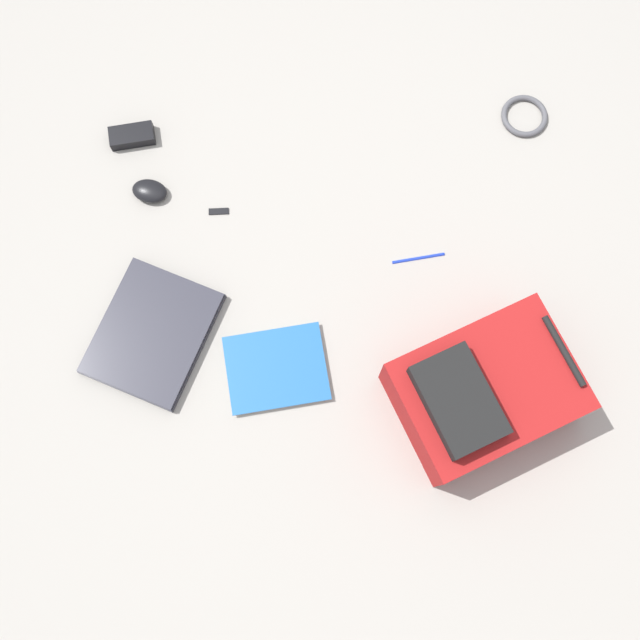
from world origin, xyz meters
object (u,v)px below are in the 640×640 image
object	(u,v)px
book_manual	(276,369)
pen_black	(419,258)
power_brick	(132,136)
usb_stick	(219,211)
cable_coil	(524,116)
computer_mouse	(150,191)
laptop	(153,333)
backpack	(483,392)

from	to	relation	value
book_manual	pen_black	xyz separation A→B (m)	(0.31, -0.38, -0.01)
power_brick	pen_black	xyz separation A→B (m)	(-0.35, -0.79, -0.01)
usb_stick	pen_black	bearing A→B (deg)	-103.89
cable_coil	power_brick	world-z (taller)	power_brick
computer_mouse	power_brick	bearing A→B (deg)	32.89
book_manual	computer_mouse	bearing A→B (deg)	35.80
laptop	cable_coil	distance (m)	1.20
backpack	cable_coil	bearing A→B (deg)	-12.56
computer_mouse	laptop	bearing A→B (deg)	-162.26
pen_black	usb_stick	size ratio (longest dim) A/B	2.62
laptop	backpack	bearing A→B (deg)	-101.16
laptop	book_manual	size ratio (longest dim) A/B	1.44
laptop	book_manual	xyz separation A→B (m)	(-0.09, -0.32, -0.01)
usb_stick	power_brick	bearing A→B (deg)	48.49
book_manual	power_brick	xyz separation A→B (m)	(0.66, 0.41, 0.01)
backpack	computer_mouse	xyz separation A→B (m)	(0.57, 0.87, -0.08)
laptop	power_brick	xyz separation A→B (m)	(0.57, 0.09, 0.00)
laptop	power_brick	bearing A→B (deg)	9.06
power_brick	backpack	bearing A→B (deg)	-128.32
backpack	computer_mouse	bearing A→B (deg)	56.91
cable_coil	usb_stick	distance (m)	0.90
backpack	power_brick	distance (m)	1.18
book_manual	power_brick	bearing A→B (deg)	32.15
laptop	cable_coil	xyz separation A→B (m)	(0.64, -1.02, -0.01)
book_manual	pen_black	world-z (taller)	book_manual
backpack	power_brick	world-z (taller)	backpack
backpack	book_manual	distance (m)	0.52
cable_coil	backpack	bearing A→B (deg)	167.44
backpack	pen_black	bearing A→B (deg)	19.57
pen_black	laptop	bearing A→B (deg)	106.87
book_manual	cable_coil	bearing A→B (deg)	-43.47
computer_mouse	backpack	bearing A→B (deg)	-109.78
backpack	power_brick	xyz separation A→B (m)	(0.73, 0.93, -0.08)
laptop	cable_coil	bearing A→B (deg)	-57.92
computer_mouse	power_brick	distance (m)	0.18
cable_coil	pen_black	xyz separation A→B (m)	(-0.42, 0.31, -0.00)
laptop	computer_mouse	size ratio (longest dim) A/B	4.25
pen_black	computer_mouse	bearing A→B (deg)	75.66
backpack	laptop	size ratio (longest dim) A/B	1.23
cable_coil	usb_stick	world-z (taller)	cable_coil
laptop	pen_black	distance (m)	0.73
book_manual	pen_black	distance (m)	0.49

